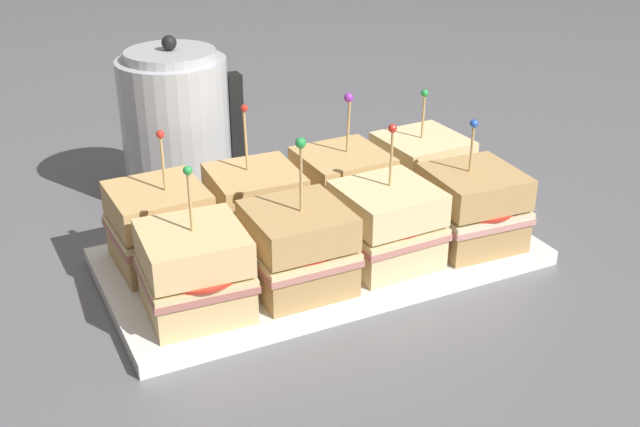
# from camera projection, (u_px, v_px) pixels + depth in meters

# --- Properties ---
(ground_plane) EXTENTS (6.00, 6.00, 0.00)m
(ground_plane) POSITION_uv_depth(u_px,v_px,m) (320.00, 263.00, 0.98)
(ground_plane) COLOR slate
(serving_platter) EXTENTS (0.52, 0.26, 0.02)m
(serving_platter) POSITION_uv_depth(u_px,v_px,m) (320.00, 257.00, 0.98)
(serving_platter) COLOR white
(serving_platter) RESTS_ON ground_plane
(sandwich_front_far_left) EXTENTS (0.11, 0.12, 0.17)m
(sandwich_front_far_left) POSITION_uv_depth(u_px,v_px,m) (195.00, 271.00, 0.83)
(sandwich_front_far_left) COLOR #DBB77A
(sandwich_front_far_left) RESTS_ON serving_platter
(sandwich_front_center_left) EXTENTS (0.11, 0.11, 0.18)m
(sandwich_front_center_left) POSITION_uv_depth(u_px,v_px,m) (298.00, 248.00, 0.88)
(sandwich_front_center_left) COLOR tan
(sandwich_front_center_left) RESTS_ON serving_platter
(sandwich_front_center_right) EXTENTS (0.11, 0.11, 0.17)m
(sandwich_front_center_right) POSITION_uv_depth(u_px,v_px,m) (387.00, 225.00, 0.93)
(sandwich_front_center_right) COLOR beige
(sandwich_front_center_right) RESTS_ON serving_platter
(sandwich_front_far_right) EXTENTS (0.11, 0.11, 0.16)m
(sandwich_front_far_right) POSITION_uv_depth(u_px,v_px,m) (473.00, 208.00, 0.97)
(sandwich_front_far_right) COLOR tan
(sandwich_front_far_right) RESTS_ON serving_platter
(sandwich_back_far_left) EXTENTS (0.11, 0.11, 0.17)m
(sandwich_back_far_left) POSITION_uv_depth(u_px,v_px,m) (160.00, 226.00, 0.93)
(sandwich_back_far_left) COLOR tan
(sandwich_back_far_left) RESTS_ON serving_platter
(sandwich_back_center_left) EXTENTS (0.11, 0.11, 0.17)m
(sandwich_back_center_left) POSITION_uv_depth(u_px,v_px,m) (255.00, 205.00, 0.98)
(sandwich_back_center_left) COLOR tan
(sandwich_back_center_left) RESTS_ON serving_platter
(sandwich_back_center_right) EXTENTS (0.11, 0.11, 0.17)m
(sandwich_back_center_right) POSITION_uv_depth(u_px,v_px,m) (342.00, 188.00, 1.02)
(sandwich_back_center_right) COLOR tan
(sandwich_back_center_right) RESTS_ON serving_platter
(sandwich_back_far_right) EXTENTS (0.11, 0.11, 0.16)m
(sandwich_back_far_right) POSITION_uv_depth(u_px,v_px,m) (421.00, 171.00, 1.08)
(sandwich_back_far_right) COLOR beige
(sandwich_back_far_right) RESTS_ON serving_platter
(kettle_steel) EXTENTS (0.17, 0.15, 0.24)m
(kettle_steel) POSITION_uv_depth(u_px,v_px,m) (177.00, 129.00, 1.10)
(kettle_steel) COLOR #B7BABF
(kettle_steel) RESTS_ON ground_plane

